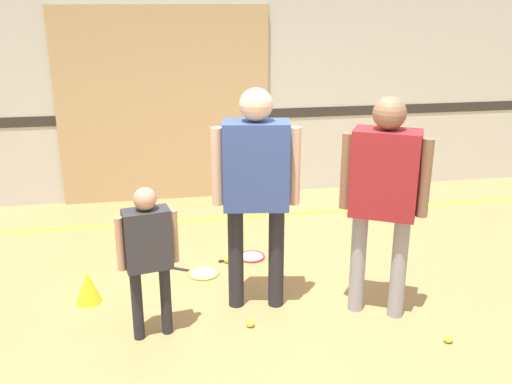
% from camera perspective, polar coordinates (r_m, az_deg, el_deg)
% --- Properties ---
extents(ground_plane, '(16.00, 16.00, 0.00)m').
position_cam_1_polar(ground_plane, '(4.61, 3.28, -12.32)').
color(ground_plane, '#A87F4C').
extents(wall_back, '(16.00, 0.07, 3.20)m').
position_cam_1_polar(wall_back, '(7.03, -2.43, 12.34)').
color(wall_back, beige).
rests_on(wall_back, ground_plane).
extents(wall_panel, '(2.51, 0.05, 2.32)m').
position_cam_1_polar(wall_panel, '(6.97, -9.13, 8.45)').
color(wall_panel, tan).
rests_on(wall_panel, ground_plane).
extents(floor_stripe, '(14.40, 0.10, 0.01)m').
position_cam_1_polar(floor_stripe, '(6.56, -1.18, -2.49)').
color(floor_stripe, yellow).
rests_on(floor_stripe, ground_plane).
extents(person_instructor, '(0.67, 0.35, 1.77)m').
position_cam_1_polar(person_instructor, '(4.32, 0.00, 1.52)').
color(person_instructor, '#232328').
rests_on(person_instructor, ground_plane).
extents(person_student_left, '(0.43, 0.24, 1.16)m').
position_cam_1_polar(person_student_left, '(4.11, -10.75, -5.43)').
color(person_student_left, '#232328').
rests_on(person_student_left, ground_plane).
extents(person_student_right, '(0.59, 0.46, 1.73)m').
position_cam_1_polar(person_student_right, '(4.33, 12.69, 0.68)').
color(person_student_right, gray).
rests_on(person_student_right, ground_plane).
extents(racket_spare_on_floor, '(0.51, 0.39, 0.03)m').
position_cam_1_polar(racket_spare_on_floor, '(5.27, -5.46, -8.02)').
color(racket_spare_on_floor, '#C6D838').
rests_on(racket_spare_on_floor, ground_plane).
extents(racket_second_spare, '(0.48, 0.30, 0.03)m').
position_cam_1_polar(racket_second_spare, '(5.55, -0.66, -6.50)').
color(racket_second_spare, red).
rests_on(racket_second_spare, ground_plane).
extents(tennis_ball_near_instructor, '(0.07, 0.07, 0.07)m').
position_cam_1_polar(tennis_ball_near_instructor, '(4.45, -0.58, -12.96)').
color(tennis_ball_near_instructor, '#CCE038').
rests_on(tennis_ball_near_instructor, ground_plane).
extents(tennis_ball_by_spare_racket, '(0.07, 0.07, 0.07)m').
position_cam_1_polar(tennis_ball_by_spare_racket, '(5.45, -2.92, -6.76)').
color(tennis_ball_by_spare_racket, '#CCE038').
rests_on(tennis_ball_by_spare_racket, ground_plane).
extents(tennis_ball_stray_left, '(0.07, 0.07, 0.07)m').
position_cam_1_polar(tennis_ball_stray_left, '(5.45, 1.55, -6.73)').
color(tennis_ball_stray_left, '#CCE038').
rests_on(tennis_ball_stray_left, ground_plane).
extents(tennis_ball_stray_right, '(0.07, 0.07, 0.07)m').
position_cam_1_polar(tennis_ball_stray_right, '(4.50, 18.69, -13.71)').
color(tennis_ball_stray_right, '#CCE038').
rests_on(tennis_ball_stray_right, ground_plane).
extents(training_cone, '(0.21, 0.21, 0.27)m').
position_cam_1_polar(training_cone, '(4.93, -16.46, -9.09)').
color(training_cone, yellow).
rests_on(training_cone, ground_plane).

